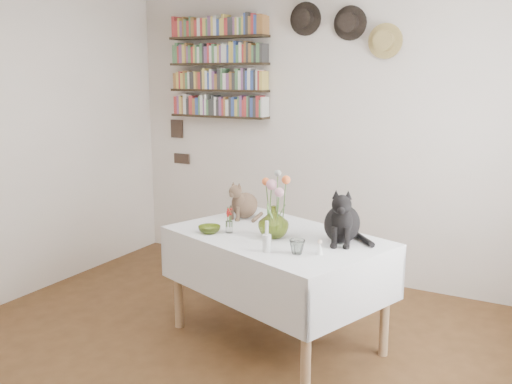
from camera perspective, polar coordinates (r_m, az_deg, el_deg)
The scene contains 14 objects.
room at distance 3.06m, azimuth -8.01°, elevation 1.33°, with size 4.08×4.58×2.58m.
dining_table at distance 3.84m, azimuth 2.05°, elevation -6.98°, with size 1.62×1.31×0.75m.
tabby_cat at distance 4.20m, azimuth -1.09°, elevation -0.66°, with size 0.19×0.24×0.28m, color brown, non-canonical shape.
black_cat at distance 3.63m, azimuth 8.63°, elevation -2.15°, with size 0.24×0.31×0.36m, color black, non-canonical shape.
flower_vase at distance 3.70m, azimuth 1.76°, elevation -2.99°, with size 0.20×0.20×0.21m, color #98AF3D.
green_bowl at distance 3.83m, azimuth -4.68°, elevation -3.76°, with size 0.15×0.15×0.05m, color #98AF3D.
drinking_glass at distance 3.39m, azimuth 4.14°, elevation -5.48°, with size 0.09×0.09×0.09m, color white.
candlestick at distance 3.42m, azimuth 1.08°, elevation -4.97°, with size 0.05×0.05×0.19m.
berry_jar at distance 3.82m, azimuth -2.71°, elevation -2.82°, with size 0.05×0.05×0.19m.
porcelain_figurine at distance 3.40m, azimuth 6.39°, elevation -5.58°, with size 0.05×0.05×0.09m.
flower_bouquet at distance 3.66m, azimuth 1.91°, elevation 0.66°, with size 0.17×0.12×0.39m.
bookshelf_unit at distance 5.42m, azimuth -3.76°, elevation 12.25°, with size 1.00×0.16×0.91m.
wall_hats at distance 4.91m, azimuth 8.91°, elevation 15.97°, with size 0.98×0.09×0.48m.
wall_art_plaques at distance 5.81m, azimuth -7.71°, elevation 5.05°, with size 0.21×0.02×0.44m.
Camera 1 is at (1.81, -2.41, 1.80)m, focal length 40.00 mm.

